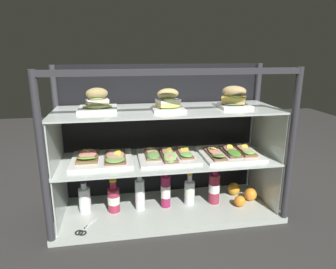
{
  "coord_description": "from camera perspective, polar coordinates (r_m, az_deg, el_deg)",
  "views": [
    {
      "loc": [
        -0.28,
        -1.63,
        0.95
      ],
      "look_at": [
        0.0,
        0.0,
        0.49
      ],
      "focal_mm": 32.2,
      "sensor_mm": 36.0,
      "label": 1
    }
  ],
  "objects": [
    {
      "name": "plated_roll_sandwich_near_left_corner",
      "position": [
        1.77,
        12.36,
        6.65
      ],
      "size": [
        0.17,
        0.17,
        0.12
      ],
      "color": "white",
      "rests_on": "shelf_upper_glass"
    },
    {
      "name": "riser_lower_tier",
      "position": [
        1.82,
        0.0,
        -9.4
      ],
      "size": [
        1.23,
        0.41,
        0.3
      ],
      "color": "silver",
      "rests_on": "case_base_deck"
    },
    {
      "name": "juice_bottle_back_left",
      "position": [
        1.87,
        -15.47,
        -11.9
      ],
      "size": [
        0.07,
        0.07,
        0.2
      ],
      "color": "silver",
      "rests_on": "case_base_deck"
    },
    {
      "name": "kitchen_scissors",
      "position": [
        1.73,
        -15.84,
        -17.07
      ],
      "size": [
        0.12,
        0.18,
        0.01
      ],
      "color": "silver",
      "rests_on": "case_base_deck"
    },
    {
      "name": "ground_plane",
      "position": [
        1.91,
        0.0,
        -14.73
      ],
      "size": [
        6.0,
        6.0,
        0.02
      ],
      "primitive_type": "cube",
      "color": "#2F2E2D",
      "rests_on": "ground"
    },
    {
      "name": "juice_bottle_near_post",
      "position": [
        1.85,
        -0.45,
        -10.56
      ],
      "size": [
        0.06,
        0.06,
        0.24
      ],
      "color": "#9A1F4C",
      "rests_on": "case_base_deck"
    },
    {
      "name": "juice_bottle_tucked_behind",
      "position": [
        1.84,
        -5.34,
        -11.27
      ],
      "size": [
        0.06,
        0.06,
        0.24
      ],
      "color": "white",
      "rests_on": "case_base_deck"
    },
    {
      "name": "plated_roll_sandwich_right_of_center",
      "position": [
        1.64,
        -0.01,
        6.24
      ],
      "size": [
        0.17,
        0.17,
        0.12
      ],
      "color": "white",
      "rests_on": "shelf_upper_glass"
    },
    {
      "name": "case_base_deck",
      "position": [
        1.9,
        0.0,
        -14.04
      ],
      "size": [
        1.31,
        0.48,
        0.03
      ],
      "primitive_type": "cube",
      "color": "#B6BFB5",
      "rests_on": "ground"
    },
    {
      "name": "orange_fruit_rolled_forward",
      "position": [
        2.02,
        15.29,
        -10.82
      ],
      "size": [
        0.08,
        0.08,
        0.08
      ],
      "primitive_type": "sphere",
      "color": "orange",
      "rests_on": "case_base_deck"
    },
    {
      "name": "orange_fruit_near_left_post",
      "position": [
        2.07,
        12.36,
        -10.01
      ],
      "size": [
        0.08,
        0.08,
        0.08
      ],
      "primitive_type": "sphere",
      "color": "orange",
      "rests_on": "case_base_deck"
    },
    {
      "name": "open_sandwich_tray_near_right_corner",
      "position": [
        1.76,
        -0.01,
        -3.88
      ],
      "size": [
        0.34,
        0.31,
        0.07
      ],
      "color": "white",
      "rests_on": "shelf_lower_glass"
    },
    {
      "name": "juice_bottle_front_left_end",
      "position": [
        1.92,
        8.74,
        -9.89
      ],
      "size": [
        0.07,
        0.07,
        0.23
      ],
      "color": "#96293D",
      "rests_on": "case_base_deck"
    },
    {
      "name": "orange_fruit_beside_bottles",
      "position": [
        1.93,
        13.45,
        -12.16
      ],
      "size": [
        0.07,
        0.07,
        0.07
      ],
      "primitive_type": "sphere",
      "color": "orange",
      "rests_on": "case_base_deck"
    },
    {
      "name": "juice_bottle_back_center",
      "position": [
        1.84,
        -10.24,
        -11.86
      ],
      "size": [
        0.07,
        0.07,
        0.2
      ],
      "color": "#9F2841",
      "rests_on": "case_base_deck"
    },
    {
      "name": "case_frame",
      "position": [
        1.83,
        -0.65,
        0.6
      ],
      "size": [
        1.31,
        0.48,
        0.88
      ],
      "color": "#333338",
      "rests_on": "ground"
    },
    {
      "name": "plated_roll_sandwich_left_of_center",
      "position": [
        1.68,
        -13.22,
        5.85
      ],
      "size": [
        0.2,
        0.2,
        0.12
      ],
      "color": "white",
      "rests_on": "shelf_upper_glass"
    },
    {
      "name": "shelf_lower_glass",
      "position": [
        1.76,
        0.0,
        -4.75
      ],
      "size": [
        1.25,
        0.42,
        0.01
      ],
      "primitive_type": "cube",
      "color": "silver",
      "rests_on": "riser_lower_tier"
    },
    {
      "name": "open_sandwich_tray_mid_right",
      "position": [
        1.75,
        -12.46,
        -4.35
      ],
      "size": [
        0.34,
        0.31,
        0.07
      ],
      "color": "white",
      "rests_on": "shelf_lower_glass"
    },
    {
      "name": "riser_upper_tier",
      "position": [
        1.71,
        0.0,
        -0.16
      ],
      "size": [
        1.23,
        0.41,
        0.28
      ],
      "color": "silver",
      "rests_on": "shelf_lower_glass"
    },
    {
      "name": "shelf_upper_glass",
      "position": [
        1.68,
        0.0,
        4.64
      ],
      "size": [
        1.25,
        0.42,
        0.01
      ],
      "primitive_type": "cube",
      "color": "silver",
      "rests_on": "riser_upper_tier"
    },
    {
      "name": "juice_bottle_front_fourth",
      "position": [
        1.9,
        4.09,
        -10.71
      ],
      "size": [
        0.06,
        0.06,
        0.2
      ],
      "color": "white",
      "rests_on": "case_base_deck"
    },
    {
      "name": "open_sandwich_tray_right_of_center",
      "position": [
        1.84,
        11.69,
        -3.39
      ],
      "size": [
        0.34,
        0.31,
        0.06
      ],
      "color": "white",
      "rests_on": "shelf_lower_glass"
    }
  ]
}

